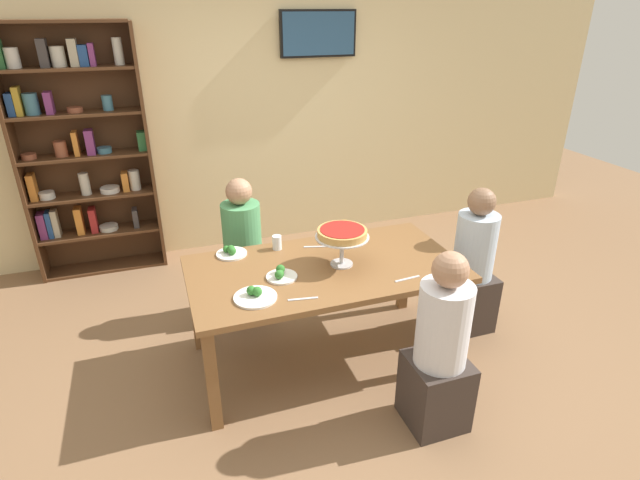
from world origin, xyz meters
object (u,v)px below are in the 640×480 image
at_px(television, 318,34).
at_px(cutlery_knife_near, 316,247).
at_px(diner_head_east, 472,271).
at_px(deep_dish_pizza_stand, 342,235).
at_px(water_glass_clear_near, 277,242).
at_px(salad_plate_far_diner, 281,275).
at_px(cutlery_fork_far, 407,279).
at_px(dining_table, 325,277).
at_px(diner_far_left, 244,258).
at_px(beer_glass_amber_tall, 344,231).
at_px(diner_near_right, 440,355).
at_px(salad_plate_spare, 231,252).
at_px(bookshelf, 82,152).
at_px(cutlery_fork_near, 303,299).
at_px(salad_plate_near_diner, 255,295).

distance_m(television, cutlery_knife_near, 2.33).
distance_m(diner_head_east, deep_dish_pizza_stand, 1.17).
distance_m(television, water_glass_clear_near, 2.35).
height_order(salad_plate_far_diner, cutlery_fork_far, salad_plate_far_diner).
bearing_deg(cutlery_knife_near, dining_table, 98.78).
xyz_separation_m(dining_table, salad_plate_far_diner, (-0.32, -0.05, 0.11)).
distance_m(diner_far_left, beer_glass_amber_tall, 0.87).
height_order(diner_far_left, salad_plate_far_diner, diner_far_left).
height_order(salad_plate_far_diner, cutlery_knife_near, salad_plate_far_diner).
bearing_deg(television, salad_plate_far_diner, -114.77).
bearing_deg(salad_plate_far_diner, cutlery_fork_far, -20.34).
relative_size(diner_near_right, salad_plate_spare, 5.42).
xyz_separation_m(beer_glass_amber_tall, cutlery_knife_near, (-0.23, -0.04, -0.07)).
distance_m(bookshelf, diner_head_east, 3.46).
distance_m(cutlery_fork_near, cutlery_fork_far, 0.70).
distance_m(diner_far_left, cutlery_fork_near, 1.16).
bearing_deg(dining_table, cutlery_fork_near, -127.20).
height_order(bookshelf, television, television).
distance_m(diner_near_right, diner_head_east, 1.11).
distance_m(diner_far_left, salad_plate_near_diner, 1.06).
distance_m(water_glass_clear_near, cutlery_knife_near, 0.28).
distance_m(television, salad_plate_near_diner, 2.94).
bearing_deg(television, salad_plate_near_diner, -117.19).
distance_m(diner_head_east, water_glass_clear_near, 1.49).
height_order(deep_dish_pizza_stand, salad_plate_near_diner, deep_dish_pizza_stand).
distance_m(dining_table, cutlery_fork_far, 0.55).
bearing_deg(diner_head_east, television, -76.52).
height_order(diner_far_left, salad_plate_spare, diner_far_left).
bearing_deg(cutlery_fork_far, television, 79.34).
bearing_deg(salad_plate_near_diner, diner_near_right, -30.62).
relative_size(dining_table, deep_dish_pizza_stand, 5.06).
xyz_separation_m(television, diner_far_left, (-1.09, -1.32, -1.58)).
height_order(water_glass_clear_near, cutlery_fork_far, water_glass_clear_near).
distance_m(salad_plate_near_diner, cutlery_fork_near, 0.28).
bearing_deg(diner_far_left, water_glass_clear_near, 22.20).
relative_size(diner_head_east, cutlery_fork_far, 6.39).
bearing_deg(dining_table, cutlery_knife_near, 82.33).
distance_m(dining_table, cutlery_knife_near, 0.31).
bearing_deg(dining_table, salad_plate_spare, 146.17).
bearing_deg(diner_near_right, salad_plate_spare, 39.90).
bearing_deg(deep_dish_pizza_stand, water_glass_clear_near, 133.02).
distance_m(deep_dish_pizza_stand, cutlery_fork_far, 0.50).
height_order(bookshelf, diner_near_right, bookshelf).
height_order(diner_near_right, cutlery_fork_far, diner_near_right).
relative_size(television, diner_near_right, 0.66).
distance_m(diner_far_left, water_glass_clear_near, 0.55).
bearing_deg(cutlery_fork_near, bookshelf, 128.12).
xyz_separation_m(television, salad_plate_far_diner, (-1.00, -2.16, -1.30)).
height_order(diner_far_left, cutlery_fork_far, diner_far_left).
distance_m(bookshelf, salad_plate_far_diner, 2.44).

